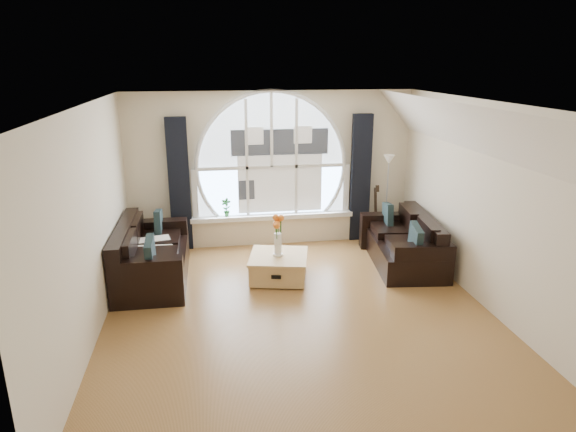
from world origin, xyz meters
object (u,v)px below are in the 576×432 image
at_px(sofa_left, 153,255).
at_px(potted_plant, 226,207).
at_px(floor_lamp, 387,199).
at_px(guitar, 374,212).
at_px(coffee_chest, 279,266).
at_px(vase_flowers, 278,231).
at_px(sofa_right, 403,241).

height_order(sofa_left, potted_plant, potted_plant).
height_order(floor_lamp, guitar, floor_lamp).
height_order(coffee_chest, guitar, guitar).
bearing_deg(vase_flowers, guitar, 36.22).
relative_size(floor_lamp, potted_plant, 4.91).
distance_m(sofa_left, sofa_right, 3.93).
height_order(vase_flowers, potted_plant, vase_flowers).
bearing_deg(floor_lamp, sofa_right, -94.88).
relative_size(sofa_right, potted_plant, 5.53).
bearing_deg(floor_lamp, coffee_chest, -148.13).
bearing_deg(sofa_right, floor_lamp, 91.71).
xyz_separation_m(coffee_chest, potted_plant, (-0.71, 1.56, 0.50)).
distance_m(sofa_right, coffee_chest, 2.09).
distance_m(vase_flowers, guitar, 2.47).
xyz_separation_m(sofa_left, coffee_chest, (1.87, -0.26, -0.19)).
distance_m(sofa_left, coffee_chest, 1.90).
relative_size(sofa_left, vase_flowers, 2.79).
relative_size(sofa_right, floor_lamp, 1.13).
distance_m(coffee_chest, vase_flowers, 0.56).
height_order(coffee_chest, potted_plant, potted_plant).
xyz_separation_m(floor_lamp, guitar, (-0.18, 0.11, -0.27)).
bearing_deg(coffee_chest, floor_lamp, 44.73).
bearing_deg(potted_plant, guitar, -2.31).
bearing_deg(floor_lamp, potted_plant, 175.64).
bearing_deg(guitar, potted_plant, -179.95).
relative_size(sofa_left, floor_lamp, 1.22).
bearing_deg(sofa_left, sofa_right, 0.32).
bearing_deg(coffee_chest, sofa_left, -175.19).
xyz_separation_m(sofa_right, floor_lamp, (0.09, 1.08, 0.40)).
bearing_deg(floor_lamp, vase_flowers, -148.23).
xyz_separation_m(vase_flowers, guitar, (1.98, 1.45, -0.24)).
xyz_separation_m(sofa_left, floor_lamp, (4.02, 1.08, 0.40)).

